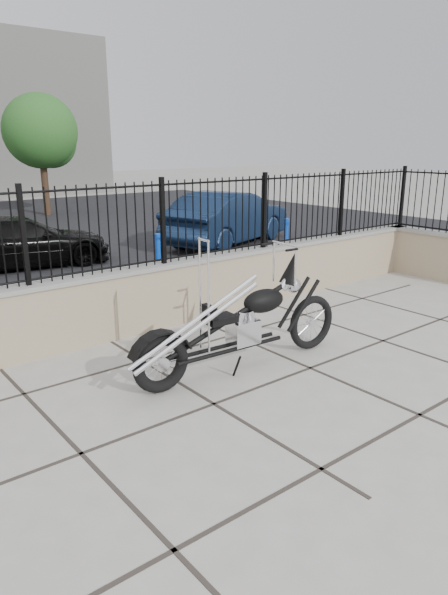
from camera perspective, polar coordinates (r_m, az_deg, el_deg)
ground_plane at (r=5.75m, az=-1.08°, el=-11.40°), size 90.00×90.00×0.00m
retaining_wall at (r=7.56m, az=-12.75°, el=-0.97°), size 14.00×0.36×0.96m
wall_return at (r=11.50m, az=22.72°, el=4.04°), size 0.36×2.50×0.96m
iron_fence at (r=7.32m, az=-13.27°, el=7.13°), size 14.00×0.08×1.20m
chopper_motorcycle at (r=6.27m, az=1.71°, el=-0.60°), size 2.86×0.69×1.70m
car_black at (r=12.63m, az=-21.04°, el=5.60°), size 4.06×2.11×1.13m
car_blue at (r=14.55m, az=0.48°, el=8.57°), size 4.60×2.85×1.43m
bollard_b at (r=10.47m, az=-7.05°, el=4.16°), size 0.14×0.14×0.98m
bollard_c at (r=12.79m, az=6.70°, el=6.32°), size 0.14×0.14×0.96m
tree_right at (r=21.64m, az=-19.20°, el=16.88°), size 2.72×2.72×4.59m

